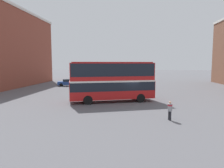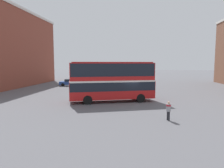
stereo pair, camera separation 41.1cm
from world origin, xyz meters
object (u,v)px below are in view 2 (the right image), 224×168
at_px(double_decker_bus, 112,79).
at_px(parked_car_kerb_far, 111,82).
at_px(pedestrian_foreground, 169,109).
at_px(parked_car_kerb_near, 69,82).

relative_size(double_decker_bus, parked_car_kerb_far, 2.32).
height_order(pedestrian_foreground, parked_car_kerb_far, parked_car_kerb_far).
bearing_deg(parked_car_kerb_far, pedestrian_foreground, 96.31).
height_order(parked_car_kerb_near, parked_car_kerb_far, parked_car_kerb_far).
distance_m(parked_car_kerb_near, parked_car_kerb_far, 8.74).
bearing_deg(double_decker_bus, pedestrian_foreground, -71.48).
bearing_deg(parked_car_kerb_far, parked_car_kerb_near, -11.06).
bearing_deg(double_decker_bus, parked_car_kerb_far, 79.62).
xyz_separation_m(double_decker_bus, pedestrian_foreground, (5.47, -7.55, -1.80)).
relative_size(double_decker_bus, pedestrian_foreground, 6.60).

